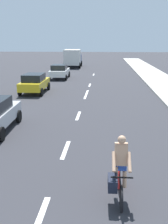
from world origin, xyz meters
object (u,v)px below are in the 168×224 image
at_px(parked_car_white, 60,71).
at_px(cyclist, 119,171).
at_px(parked_car_yellow, 35,83).
at_px(delivery_truck, 73,58).

bearing_deg(parked_car_white, cyclist, -77.48).
distance_m(parked_car_yellow, parked_car_white, 8.50).
xyz_separation_m(cyclist, parked_car_white, (-5.63, 23.10, 0.01)).
bearing_deg(delivery_truck, parked_car_yellow, -93.05).
relative_size(cyclist, parked_car_yellow, 0.44).
bearing_deg(parked_car_white, parked_car_yellow, -95.27).
xyz_separation_m(cyclist, parked_car_yellow, (-6.23, 14.62, 0.01)).
bearing_deg(cyclist, parked_car_white, -77.18).
relative_size(cyclist, delivery_truck, 0.29).
bearing_deg(parked_car_yellow, parked_car_white, 84.98).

